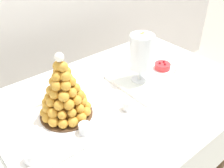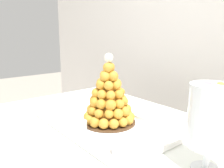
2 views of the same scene
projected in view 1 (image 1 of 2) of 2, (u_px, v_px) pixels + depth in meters
The scene contains 8 objects.
buffet_table at pixel (103, 120), 1.34m from camera, with size 1.69×0.96×0.80m.
serving_tray at pixel (73, 119), 1.19m from camera, with size 0.68×0.37×0.02m.
croquembouche at pixel (64, 93), 1.15m from camera, with size 0.25×0.25×0.33m.
dessert_cup_left at pixel (31, 157), 0.98m from camera, with size 0.05×0.05×0.05m.
dessert_cup_mid_left at pixel (85, 129), 1.10m from camera, with size 0.06×0.06×0.05m.
dessert_cup_centre at pixel (127, 105), 1.24m from camera, with size 0.05×0.05×0.05m.
macaron_goblet at pixel (141, 52), 1.38m from camera, with size 0.13×0.13×0.29m.
fruit_tart_plate at pixel (162, 67), 1.57m from camera, with size 0.17×0.17×0.05m.
Camera 1 is at (-0.60, -0.80, 1.61)m, focal length 40.66 mm.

